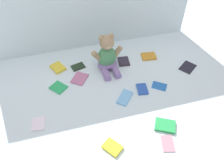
{
  "coord_description": "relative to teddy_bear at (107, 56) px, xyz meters",
  "views": [
    {
      "loc": [
        -0.25,
        -1.08,
        1.17
      ],
      "look_at": [
        0.02,
        -0.1,
        0.1
      ],
      "focal_mm": 37.14,
      "sensor_mm": 36.0,
      "label": 1
    }
  ],
  "objects": [
    {
      "name": "book_case_11",
      "position": [
        -0.14,
        -0.65,
        -0.1
      ],
      "size": [
        0.12,
        0.13,
        0.02
      ],
      "primitive_type": "cube",
      "rotation": [
        0.0,
        0.0,
        0.65
      ],
      "color": "yellow",
      "rests_on": "ground_plane"
    },
    {
      "name": "book_case_3",
      "position": [
        0.17,
        -0.7,
        -0.1
      ],
      "size": [
        0.09,
        0.12,
        0.01
      ],
      "primitive_type": "cube",
      "rotation": [
        0.0,
        0.0,
        6.04
      ],
      "color": "#B67D8C",
      "rests_on": "ground_plane"
    },
    {
      "name": "book_case_12",
      "position": [
        -0.21,
        0.06,
        -0.1
      ],
      "size": [
        0.11,
        0.09,
        0.01
      ],
      "primitive_type": "cube",
      "rotation": [
        0.0,
        0.0,
        4.97
      ],
      "color": "#1D2D1C",
      "rests_on": "ground_plane"
    },
    {
      "name": "book_case_5",
      "position": [
        -0.36,
        0.08,
        -0.1
      ],
      "size": [
        0.12,
        0.13,
        0.02
      ],
      "primitive_type": "cube",
      "rotation": [
        0.0,
        0.0,
        3.6
      ],
      "color": "gold",
      "rests_on": "ground_plane"
    },
    {
      "name": "book_case_10",
      "position": [
        0.34,
        0.03,
        -0.1
      ],
      "size": [
        0.12,
        0.1,
        0.01
      ],
      "primitive_type": "cube",
      "rotation": [
        0.0,
        0.0,
        1.44
      ],
      "color": "orange",
      "rests_on": "ground_plane"
    },
    {
      "name": "teddy_bear",
      "position": [
        0.0,
        0.0,
        0.0
      ],
      "size": [
        0.24,
        0.21,
        0.28
      ],
      "rotation": [
        0.0,
        0.0,
        0.05
      ],
      "color": "#4C8C59",
      "rests_on": "ground_plane"
    },
    {
      "name": "book_case_6",
      "position": [
        0.58,
        -0.16,
        -0.1
      ],
      "size": [
        0.15,
        0.15,
        0.01
      ],
      "primitive_type": "cube",
      "rotation": [
        0.0,
        0.0,
        5.35
      ],
      "color": "black",
      "rests_on": "ground_plane"
    },
    {
      "name": "book_case_4",
      "position": [
        0.17,
        -0.28,
        -0.1
      ],
      "size": [
        0.08,
        0.1,
        0.01
      ],
      "primitive_type": "cube",
      "rotation": [
        0.0,
        0.0,
        3.01
      ],
      "color": "#264DA9",
      "rests_on": "ground_plane"
    },
    {
      "name": "book_case_7",
      "position": [
        -0.52,
        -0.38,
        -0.1
      ],
      "size": [
        0.09,
        0.1,
        0.01
      ],
      "primitive_type": "cube",
      "rotation": [
        0.0,
        0.0,
        6.14
      ],
      "color": "white",
      "rests_on": "ground_plane"
    },
    {
      "name": "book_case_2",
      "position": [
        0.2,
        -0.59,
        -0.1
      ],
      "size": [
        0.15,
        0.13,
        0.02
      ],
      "primitive_type": "cube",
      "rotation": [
        0.0,
        0.0,
        4.22
      ],
      "color": "green",
      "rests_on": "ground_plane"
    },
    {
      "name": "ground_plane",
      "position": [
        -0.05,
        -0.17,
        -0.11
      ],
      "size": [
        3.2,
        3.2,
        0.0
      ],
      "primitive_type": "plane",
      "color": "silver"
    },
    {
      "name": "book_case_8",
      "position": [
        0.13,
        0.03,
        -0.1
      ],
      "size": [
        0.09,
        0.11,
        0.01
      ],
      "primitive_type": "cube",
      "rotation": [
        0.0,
        0.0,
        6.18
      ],
      "color": "#2C2330",
      "rests_on": "ground_plane"
    },
    {
      "name": "backdrop_drape",
      "position": [
        -0.05,
        0.31,
        0.25
      ],
      "size": [
        1.59,
        0.03,
        0.72
      ],
      "primitive_type": "cube",
      "color": "silver",
      "rests_on": "ground_plane"
    },
    {
      "name": "book_case_1",
      "position": [
        0.04,
        -0.32,
        -0.1
      ],
      "size": [
        0.14,
        0.14,
        0.01
      ],
      "primitive_type": "cube",
      "rotation": [
        0.0,
        0.0,
        5.59
      ],
      "color": "#74B4E7",
      "rests_on": "ground_plane"
    },
    {
      "name": "book_case_0",
      "position": [
        -0.22,
        -0.07,
        -0.1
      ],
      "size": [
        0.14,
        0.15,
        0.01
      ],
      "primitive_type": "cube",
      "rotation": [
        0.0,
        0.0,
        5.65
      ],
      "color": "#B7648B",
      "rests_on": "ground_plane"
    },
    {
      "name": "book_case_9",
      "position": [
        0.3,
        -0.28,
        -0.1
      ],
      "size": [
        0.12,
        0.11,
        0.01
      ],
      "primitive_type": "cube",
      "rotation": [
        0.0,
        0.0,
        4.1
      ],
      "color": "#2360AF",
      "rests_on": "ground_plane"
    },
    {
      "name": "book_case_13",
      "position": [
        -0.38,
        -0.12,
        -0.1
      ],
      "size": [
        0.13,
        0.13,
        0.01
      ],
      "primitive_type": "cube",
      "rotation": [
        0.0,
        0.0,
        0.7
      ],
      "color": "#27A258",
      "rests_on": "ground_plane"
    }
  ]
}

